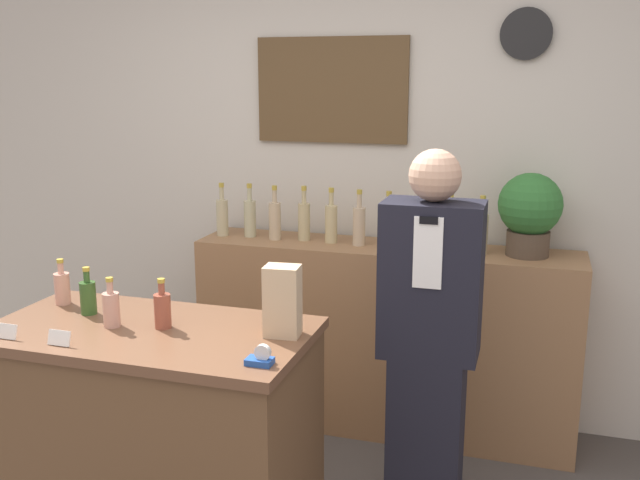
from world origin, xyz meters
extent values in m
cube|color=beige|center=(0.00, 2.00, 1.35)|extent=(5.20, 0.06, 2.70)
cube|color=brown|center=(-0.13, 1.96, 1.77)|extent=(0.82, 0.02, 0.55)
cylinder|color=black|center=(0.85, 1.95, 2.04)|extent=(0.25, 0.03, 0.25)
cube|color=#8E6642|center=(0.23, 1.74, 0.50)|extent=(1.97, 0.39, 1.00)
cube|color=brown|center=(-0.44, 0.54, 0.43)|extent=(1.22, 0.63, 0.86)
cube|color=brown|center=(-0.44, 0.54, 0.88)|extent=(1.25, 0.66, 0.04)
cylinder|color=tan|center=(-0.97, 0.28, 0.32)|extent=(0.07, 0.07, 0.26)
cube|color=black|center=(0.57, 1.02, 0.37)|extent=(0.30, 0.24, 0.73)
cube|color=black|center=(0.57, 1.02, 1.05)|extent=(0.40, 0.24, 0.64)
cube|color=white|center=(0.57, 0.90, 1.19)|extent=(0.11, 0.01, 0.28)
cube|color=black|center=(0.57, 0.89, 1.32)|extent=(0.07, 0.01, 0.03)
sphere|color=tan|center=(0.57, 1.02, 1.47)|extent=(0.21, 0.21, 0.21)
cylinder|color=#4C3D2D|center=(0.92, 1.76, 1.06)|extent=(0.20, 0.20, 0.12)
sphere|color=#2D6B2D|center=(0.92, 1.76, 1.25)|extent=(0.30, 0.30, 0.30)
cube|color=tan|center=(0.08, 0.62, 1.04)|extent=(0.14, 0.11, 0.27)
cube|color=#1E4799|center=(0.10, 0.34, 0.91)|extent=(0.09, 0.06, 0.02)
cylinder|color=silver|center=(0.11, 0.34, 0.95)|extent=(0.06, 0.02, 0.06)
cube|color=white|center=(-0.89, 0.29, 0.93)|extent=(0.09, 0.02, 0.06)
cube|color=white|center=(-0.66, 0.29, 0.93)|extent=(0.09, 0.02, 0.06)
cylinder|color=tan|center=(-0.95, 0.70, 0.97)|extent=(0.06, 0.06, 0.13)
cylinder|color=tan|center=(-0.95, 0.70, 1.06)|extent=(0.02, 0.02, 0.05)
cylinder|color=#B29933|center=(-0.95, 0.70, 1.09)|extent=(0.03, 0.03, 0.02)
cylinder|color=#2E5422|center=(-0.76, 0.62, 0.97)|extent=(0.06, 0.06, 0.13)
cylinder|color=#2E5422|center=(-0.76, 0.62, 1.06)|extent=(0.02, 0.02, 0.05)
cylinder|color=#B29933|center=(-0.76, 0.62, 1.09)|extent=(0.03, 0.03, 0.02)
cylinder|color=tan|center=(-0.59, 0.52, 0.97)|extent=(0.06, 0.06, 0.13)
cylinder|color=tan|center=(-0.59, 0.52, 1.06)|extent=(0.02, 0.02, 0.05)
cylinder|color=#B29933|center=(-0.59, 0.52, 1.09)|extent=(0.03, 0.03, 0.02)
cylinder|color=brown|center=(-0.39, 0.57, 0.97)|extent=(0.06, 0.06, 0.13)
cylinder|color=brown|center=(-0.39, 0.57, 1.06)|extent=(0.02, 0.02, 0.05)
cylinder|color=#B29933|center=(-0.39, 0.57, 1.09)|extent=(0.03, 0.03, 0.02)
cylinder|color=tan|center=(-0.68, 1.73, 1.10)|extent=(0.06, 0.06, 0.20)
cylinder|color=tan|center=(-0.68, 1.73, 1.23)|extent=(0.02, 0.02, 0.07)
cylinder|color=#B29933|center=(-0.68, 1.73, 1.27)|extent=(0.03, 0.03, 0.02)
cylinder|color=#B3AF86|center=(-0.52, 1.75, 1.10)|extent=(0.06, 0.06, 0.20)
cylinder|color=#B3AF86|center=(-0.52, 1.75, 1.23)|extent=(0.02, 0.02, 0.07)
cylinder|color=#B29933|center=(-0.52, 1.75, 1.27)|extent=(0.03, 0.03, 0.02)
cylinder|color=tan|center=(-0.37, 1.73, 1.10)|extent=(0.06, 0.06, 0.20)
cylinder|color=tan|center=(-0.37, 1.73, 1.23)|extent=(0.02, 0.02, 0.07)
cylinder|color=#B29933|center=(-0.37, 1.73, 1.27)|extent=(0.03, 0.03, 0.02)
cylinder|color=tan|center=(-0.22, 1.76, 1.10)|extent=(0.06, 0.06, 0.20)
cylinder|color=tan|center=(-0.22, 1.76, 1.23)|extent=(0.02, 0.02, 0.07)
cylinder|color=#B29933|center=(-0.22, 1.76, 1.27)|extent=(0.03, 0.03, 0.02)
cylinder|color=tan|center=(-0.06, 1.74, 1.10)|extent=(0.06, 0.06, 0.20)
cylinder|color=tan|center=(-0.06, 1.74, 1.23)|extent=(0.02, 0.02, 0.07)
cylinder|color=#B29933|center=(-0.06, 1.74, 1.27)|extent=(0.03, 0.03, 0.02)
cylinder|color=tan|center=(0.09, 1.73, 1.10)|extent=(0.06, 0.06, 0.20)
cylinder|color=tan|center=(0.09, 1.73, 1.23)|extent=(0.02, 0.02, 0.07)
cylinder|color=#B29933|center=(0.09, 1.73, 1.27)|extent=(0.03, 0.03, 0.02)
cylinder|color=tan|center=(0.24, 1.72, 1.10)|extent=(0.06, 0.06, 0.20)
cylinder|color=tan|center=(0.24, 1.72, 1.23)|extent=(0.02, 0.02, 0.07)
cylinder|color=#B29933|center=(0.24, 1.72, 1.27)|extent=(0.03, 0.03, 0.02)
cylinder|color=tan|center=(0.40, 1.74, 1.10)|extent=(0.06, 0.06, 0.20)
cylinder|color=tan|center=(0.40, 1.74, 1.23)|extent=(0.02, 0.02, 0.07)
cylinder|color=#B29933|center=(0.40, 1.74, 1.27)|extent=(0.03, 0.03, 0.02)
cylinder|color=tan|center=(0.55, 1.73, 1.10)|extent=(0.06, 0.06, 0.20)
cylinder|color=tan|center=(0.55, 1.73, 1.23)|extent=(0.02, 0.02, 0.07)
cylinder|color=#B29933|center=(0.55, 1.73, 1.27)|extent=(0.03, 0.03, 0.02)
cylinder|color=tan|center=(0.70, 1.73, 1.10)|extent=(0.06, 0.06, 0.20)
cylinder|color=tan|center=(0.70, 1.73, 1.23)|extent=(0.02, 0.02, 0.07)
cylinder|color=#B29933|center=(0.70, 1.73, 1.27)|extent=(0.03, 0.03, 0.02)
camera|label=1|loc=(0.95, -1.74, 1.85)|focal=40.00mm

